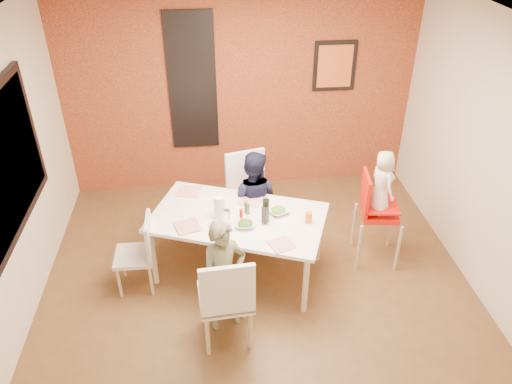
{
  "coord_description": "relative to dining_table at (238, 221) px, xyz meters",
  "views": [
    {
      "loc": [
        -0.43,
        -3.82,
        3.68
      ],
      "look_at": [
        0.0,
        0.3,
        1.05
      ],
      "focal_mm": 35.0,
      "sensor_mm": 36.0,
      "label": 1
    }
  ],
  "objects": [
    {
      "name": "ground",
      "position": [
        0.18,
        -0.36,
        -0.66
      ],
      "size": [
        4.5,
        4.5,
        0.0
      ],
      "primitive_type": "plane",
      "color": "brown",
      "rests_on": "ground"
    },
    {
      "name": "ceiling",
      "position": [
        0.18,
        -0.36,
        2.04
      ],
      "size": [
        4.5,
        4.5,
        0.02
      ],
      "primitive_type": "cube",
      "color": "white",
      "rests_on": "wall_back"
    },
    {
      "name": "wall_back",
      "position": [
        0.18,
        1.89,
        0.69
      ],
      "size": [
        4.5,
        0.02,
        2.7
      ],
      "primitive_type": "cube",
      "color": "beige",
      "rests_on": "ground"
    },
    {
      "name": "wall_left",
      "position": [
        -2.07,
        -0.36,
        0.69
      ],
      "size": [
        0.02,
        4.5,
        2.7
      ],
      "primitive_type": "cube",
      "color": "beige",
      "rests_on": "ground"
    },
    {
      "name": "wall_right",
      "position": [
        2.43,
        -0.36,
        0.69
      ],
      "size": [
        0.02,
        4.5,
        2.7
      ],
      "primitive_type": "cube",
      "color": "beige",
      "rests_on": "ground"
    },
    {
      "name": "brick_accent_wall",
      "position": [
        0.18,
        1.87,
        0.69
      ],
      "size": [
        4.5,
        0.02,
        2.7
      ],
      "primitive_type": "cube",
      "color": "maroon",
      "rests_on": "ground"
    },
    {
      "name": "picture_window_frame",
      "position": [
        -2.04,
        -0.16,
        0.89
      ],
      "size": [
        0.05,
        1.7,
        1.3
      ],
      "primitive_type": "cube",
      "color": "black",
      "rests_on": "wall_left"
    },
    {
      "name": "picture_window_pane",
      "position": [
        -2.02,
        -0.16,
        0.89
      ],
      "size": [
        0.02,
        1.55,
        1.15
      ],
      "primitive_type": "cube",
      "color": "black",
      "rests_on": "wall_left"
    },
    {
      "name": "glassblock_strip",
      "position": [
        -0.42,
        1.86,
        0.84
      ],
      "size": [
        0.55,
        0.03,
        1.7
      ],
      "primitive_type": "cube",
      "color": "silver",
      "rests_on": "wall_back"
    },
    {
      "name": "glassblock_surround",
      "position": [
        -0.42,
        1.85,
        0.84
      ],
      "size": [
        0.6,
        0.03,
        1.76
      ],
      "primitive_type": "cube",
      "color": "black",
      "rests_on": "wall_back"
    },
    {
      "name": "art_print_frame",
      "position": [
        1.38,
        1.85,
        0.99
      ],
      "size": [
        0.54,
        0.03,
        0.64
      ],
      "primitive_type": "cube",
      "color": "black",
      "rests_on": "wall_back"
    },
    {
      "name": "art_print_canvas",
      "position": [
        1.38,
        1.84,
        0.99
      ],
      "size": [
        0.44,
        0.01,
        0.54
      ],
      "primitive_type": "cube",
      "color": "orange",
      "rests_on": "wall_back"
    },
    {
      "name": "dining_table",
      "position": [
        0.0,
        0.0,
        0.0
      ],
      "size": [
        1.98,
        1.53,
        0.73
      ],
      "rotation": [
        0.0,
        0.0,
        -0.36
      ],
      "color": "white",
      "rests_on": "ground"
    },
    {
      "name": "chair_near",
      "position": [
        -0.18,
        -0.98,
        -0.1
      ],
      "size": [
        0.5,
        0.5,
        1.02
      ],
      "rotation": [
        0.0,
        0.0,
        3.21
      ],
      "color": "silver",
      "rests_on": "ground"
    },
    {
      "name": "chair_far",
      "position": [
        0.18,
        0.73,
        -0.09
      ],
      "size": [
        0.58,
        0.58,
        1.03
      ],
      "rotation": [
        0.0,
        0.0,
        0.25
      ],
      "color": "white",
      "rests_on": "ground"
    },
    {
      "name": "chair_left",
      "position": [
        -1.0,
        -0.12,
        -0.19
      ],
      "size": [
        0.39,
        0.39,
        0.84
      ],
      "rotation": [
        0.0,
        0.0,
        4.71
      ],
      "color": "beige",
      "rests_on": "ground"
    },
    {
      "name": "high_chair",
      "position": [
        1.48,
        0.08,
        -0.02
      ],
      "size": [
        0.51,
        0.51,
        1.08
      ],
      "rotation": [
        0.0,
        0.0,
        1.43
      ],
      "color": "red",
      "rests_on": "ground"
    },
    {
      "name": "child_near",
      "position": [
        -0.18,
        -0.73,
        -0.08
      ],
      "size": [
        0.5,
        0.41,
        1.17
      ],
      "primitive_type": "imported",
      "rotation": [
        0.0,
        0.0,
        0.35
      ],
      "color": "#605F44",
      "rests_on": "ground"
    },
    {
      "name": "child_far",
      "position": [
        0.2,
        0.48,
        -0.06
      ],
      "size": [
        0.69,
        0.61,
        1.2
      ],
      "primitive_type": "imported",
      "rotation": [
        0.0,
        0.0,
        2.84
      ],
      "color": "black",
      "rests_on": "ground"
    },
    {
      "name": "toddler",
      "position": [
        1.51,
        0.07,
        0.33
      ],
      "size": [
        0.3,
        0.39,
        0.71
      ],
      "primitive_type": "imported",
      "rotation": [
        0.0,
        0.0,
        1.79
      ],
      "color": "silver",
      "rests_on": "high_chair"
    },
    {
      "name": "plate_near_left",
      "position": [
        -0.51,
        -0.13,
        0.07
      ],
      "size": [
        0.3,
        0.3,
        0.01
      ],
      "primitive_type": "cube",
      "rotation": [
        0.0,
        0.0,
        0.31
      ],
      "color": "silver",
      "rests_on": "dining_table"
    },
    {
      "name": "plate_far_mid",
      "position": [
        0.15,
        0.27,
        0.07
      ],
      "size": [
        0.3,
        0.3,
        0.01
      ],
      "primitive_type": "cube",
      "rotation": [
        0.0,
        0.0,
        -0.38
      ],
      "color": "white",
      "rests_on": "dining_table"
    },
    {
      "name": "plate_near_right",
      "position": [
        0.38,
        -0.51,
        0.07
      ],
      "size": [
        0.27,
        0.27,
        0.01
      ],
      "primitive_type": "cube",
      "rotation": [
        0.0,
        0.0,
        0.36
      ],
      "color": "white",
      "rests_on": "dining_table"
    },
    {
      "name": "plate_far_left",
      "position": [
        -0.5,
        0.52,
        0.07
      ],
      "size": [
        0.29,
        0.29,
        0.01
      ],
      "primitive_type": "cube",
      "rotation": [
        0.0,
        0.0,
        -0.24
      ],
      "color": "white",
      "rests_on": "dining_table"
    },
    {
      "name": "salad_bowl_a",
      "position": [
        0.06,
        -0.18,
        0.09
      ],
      "size": [
        0.22,
        0.22,
        0.05
      ],
      "primitive_type": "imported",
      "rotation": [
        0.0,
        0.0,
        -0.08
      ],
      "color": "white",
      "rests_on": "dining_table"
    },
    {
      "name": "salad_bowl_b",
      "position": [
        0.42,
        0.02,
        0.09
      ],
      "size": [
        0.28,
        0.28,
        0.05
      ],
      "primitive_type": "imported",
      "rotation": [
        0.0,
        0.0,
        0.42
      ],
      "color": "white",
      "rests_on": "dining_table"
    },
    {
      "name": "wine_bottle",
      "position": [
        0.27,
        -0.11,
        0.19
      ],
      "size": [
        0.07,
        0.07,
        0.26
      ],
      "primitive_type": "cylinder",
      "color": "black",
      "rests_on": "dining_table"
    },
    {
      "name": "wine_glass_a",
      "position": [
        -0.12,
        -0.14,
        0.16
      ],
      "size": [
        0.06,
        0.06,
        0.18
      ],
      "primitive_type": "cylinder",
      "color": "white",
      "rests_on": "dining_table"
    },
    {
      "name": "wine_glass_b",
      "position": [
        0.26,
        -0.15,
        0.16
      ],
      "size": [
        0.07,
        0.07,
        0.19
      ],
      "primitive_type": "cylinder",
      "color": "white",
      "rests_on": "dining_table"
    },
    {
      "name": "paper_towel_roll",
      "position": [
        -0.18,
        0.0,
        0.19
      ],
      "size": [
        0.11,
        0.11,
        0.25
      ],
      "primitive_type": "cylinder",
      "color": "white",
      "rests_on": "dining_table"
    },
    {
      "name": "condiment_red",
      "position": [
        0.03,
        -0.08,
        0.13
      ],
      "size": [
        0.04,
        0.04,
        0.14
      ],
      "primitive_type": "cylinder",
      "color": "red",
      "rests_on": "dining_table"
    },
    {
      "name": "condiment_green",
      "position": [
        0.11,
        0.02,
        0.13
      ],
      "size": [
        0.03,
        0.03,
        0.13
      ],
      "primitive_type": "cylinder",
      "color": "#3B7D29",
      "rests_on": "dining_table"
    },
    {
      "name": "condiment_brown",
      "position": [
        0.09,
        0.06,
        0.13
      ],
      "size": [
        0.03,
        0.03,
        0.13
      ],
      "primitive_type": "cylinder",
      "color": "brown",
      "rests_on": "dining_table"
    },
    {
      "name": "sippy_cup",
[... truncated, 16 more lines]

